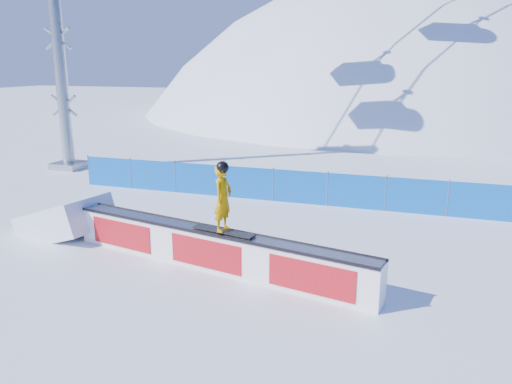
% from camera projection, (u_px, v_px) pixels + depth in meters
% --- Properties ---
extents(ground, '(160.00, 160.00, 0.00)m').
position_uv_depth(ground, '(332.00, 253.00, 13.34)').
color(ground, white).
rests_on(ground, ground).
extents(snow_hill, '(64.00, 64.00, 64.00)m').
position_uv_depth(snow_hill, '(392.00, 272.00, 56.40)').
color(snow_hill, white).
rests_on(snow_hill, ground).
extents(safety_fence, '(22.05, 0.05, 1.30)m').
position_uv_depth(safety_fence, '(356.00, 192.00, 17.31)').
color(safety_fence, blue).
rests_on(safety_fence, ground).
extents(rail_box, '(8.46, 2.29, 1.02)m').
position_uv_depth(rail_box, '(212.00, 249.00, 12.23)').
color(rail_box, white).
rests_on(rail_box, ground).
extents(snow_ramp, '(3.02, 2.22, 1.70)m').
position_uv_depth(snow_ramp, '(67.00, 233.00, 14.94)').
color(snow_ramp, white).
rests_on(snow_ramp, ground).
extents(snowboarder, '(1.67, 0.63, 1.72)m').
position_uv_depth(snowboarder, '(223.00, 198.00, 11.72)').
color(snowboarder, black).
rests_on(snowboarder, rail_box).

